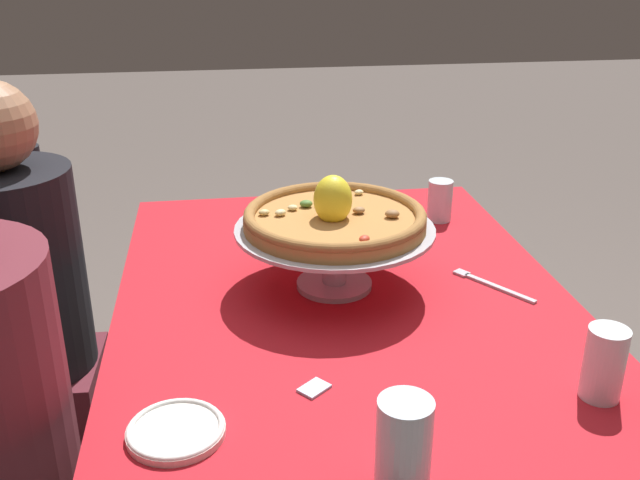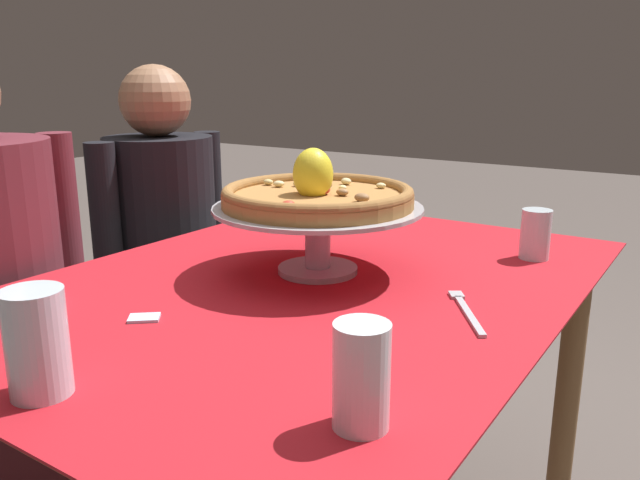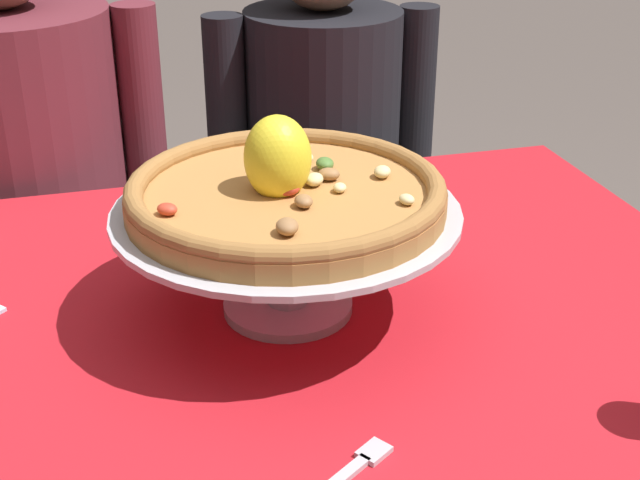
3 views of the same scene
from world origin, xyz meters
name	(u,v)px [view 2 (image 2 of 3)]	position (x,y,z in m)	size (l,w,h in m)	color
dining_table	(310,326)	(0.00, 0.00, 0.63)	(1.30, 0.95, 0.72)	olive
pizza_stand	(318,222)	(0.05, 0.01, 0.83)	(0.42, 0.42, 0.14)	#B7B7C1
pizza	(317,194)	(0.05, 0.02, 0.89)	(0.38, 0.38, 0.12)	#AD753D
water_glass_side_left	(38,350)	(-0.57, 0.02, 0.78)	(0.08, 0.08, 0.14)	silver
water_glass_front_left	(361,382)	(-0.41, -0.35, 0.78)	(0.07, 0.07, 0.13)	white
water_glass_front_right	(535,238)	(0.40, -0.32, 0.77)	(0.06, 0.06, 0.11)	silver
side_plate	(16,303)	(-0.41, 0.33, 0.73)	(0.15, 0.15, 0.02)	silver
dinner_fork	(466,310)	(0.01, -0.32, 0.73)	(0.18, 0.13, 0.01)	#B7B7C1
sugar_packet	(144,318)	(-0.32, 0.11, 0.73)	(0.05, 0.04, 0.01)	silver
diner_right	(166,270)	(0.29, 0.73, 0.54)	(0.47, 0.33, 1.14)	maroon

